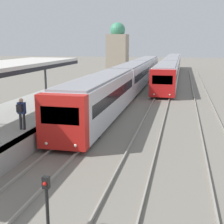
{
  "coord_description": "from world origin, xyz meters",
  "views": [
    {
      "loc": [
        5.69,
        -3.74,
        5.48
      ],
      "look_at": [
        1.92,
        13.0,
        1.66
      ],
      "focal_mm": 50.0,
      "sensor_mm": 36.0,
      "label": 1
    }
  ],
  "objects": [
    {
      "name": "train_near",
      "position": [
        0.0,
        31.87,
        1.74
      ],
      "size": [
        2.57,
        43.67,
        3.14
      ],
      "color": "red",
      "rests_on": "ground_plane"
    },
    {
      "name": "train_far",
      "position": [
        3.85,
        47.89,
        1.71
      ],
      "size": [
        2.55,
        42.68,
        3.08
      ],
      "color": "red",
      "rests_on": "ground_plane"
    },
    {
      "name": "signal_post_near",
      "position": [
        2.08,
        3.82,
        1.12
      ],
      "size": [
        0.2,
        0.21,
        1.8
      ],
      "color": "black",
      "rests_on": "ground_plane"
    },
    {
      "name": "person_on_platform",
      "position": [
        -2.37,
        10.64,
        2.0
      ],
      "size": [
        0.4,
        0.4,
        1.66
      ],
      "color": "#2D2D33",
      "rests_on": "station_platform"
    },
    {
      "name": "distant_domed_building",
      "position": [
        -7.34,
        59.26,
        4.42
      ],
      "size": [
        4.0,
        4.0,
        9.48
      ],
      "color": "gray",
      "rests_on": "ground_plane"
    }
  ]
}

